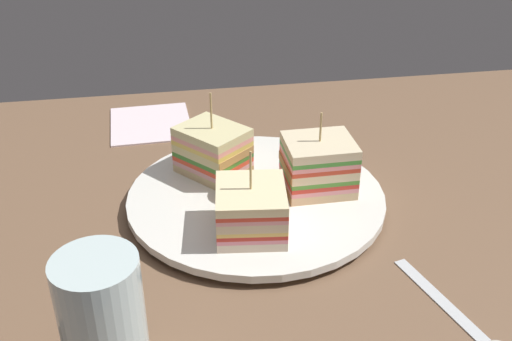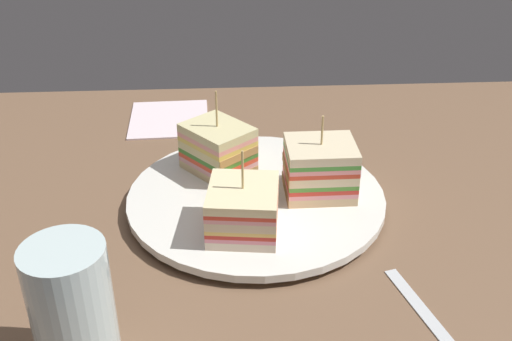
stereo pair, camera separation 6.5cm
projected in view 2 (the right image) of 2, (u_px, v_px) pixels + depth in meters
ground_plane at (256, 212)px, 69.84cm from camera, size 116.85×71.46×1.80cm
plate at (256, 198)px, 68.92cm from camera, size 28.94×28.94×1.59cm
sandwich_wedge_0 at (218, 148)px, 71.93cm from camera, size 9.48×9.68×10.14cm
sandwich_wedge_1 at (243, 209)px, 61.35cm from camera, size 7.79×8.42×9.15cm
sandwich_wedge_2 at (319, 168)px, 67.64cm from camera, size 7.69×6.68×9.42cm
chip_pile at (245, 184)px, 68.29cm from camera, size 7.40×7.09×2.15cm
napkin at (169, 118)px, 89.34cm from camera, size 11.74×13.03×0.50cm
drinking_glass at (74, 316)px, 46.91cm from camera, size 6.39×6.39×11.29cm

